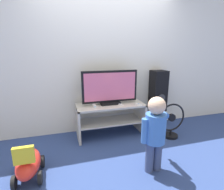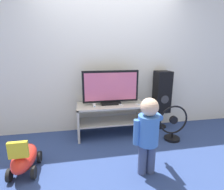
# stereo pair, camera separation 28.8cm
# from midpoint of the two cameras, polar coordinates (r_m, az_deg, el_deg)

# --- Properties ---
(ground_plane) EXTENTS (16.00, 16.00, 0.00)m
(ground_plane) POSITION_cam_midpoint_polar(r_m,az_deg,el_deg) (3.03, -2.00, -14.72)
(ground_plane) COLOR navy
(wall_back) EXTENTS (10.00, 0.06, 2.60)m
(wall_back) POSITION_cam_midpoint_polar(r_m,az_deg,el_deg) (3.21, -4.81, 11.23)
(wall_back) COLOR silver
(wall_back) RESTS_ON ground_plane
(tv_stand) EXTENTS (1.17, 0.49, 0.57)m
(tv_stand) POSITION_cam_midpoint_polar(r_m,az_deg,el_deg) (3.09, -3.21, -6.52)
(tv_stand) COLOR beige
(tv_stand) RESTS_ON ground_plane
(television) EXTENTS (0.96, 0.20, 0.58)m
(television) POSITION_cam_midpoint_polar(r_m,az_deg,el_deg) (2.97, -3.44, 2.31)
(television) COLOR black
(television) RESTS_ON tv_stand
(game_console) EXTENTS (0.05, 0.16, 0.04)m
(game_console) POSITION_cam_midpoint_polar(r_m,az_deg,el_deg) (2.93, -8.67, -3.41)
(game_console) COLOR white
(game_console) RESTS_ON tv_stand
(remote_primary) EXTENTS (0.10, 0.13, 0.03)m
(remote_primary) POSITION_cam_midpoint_polar(r_m,az_deg,el_deg) (3.00, 5.93, -3.08)
(remote_primary) COLOR white
(remote_primary) RESTS_ON tv_stand
(remote_secondary) EXTENTS (0.09, 0.13, 0.03)m
(remote_secondary) POSITION_cam_midpoint_polar(r_m,az_deg,el_deg) (2.97, -0.11, -3.13)
(remote_secondary) COLOR white
(remote_secondary) RESTS_ON tv_stand
(child) EXTENTS (0.36, 0.53, 0.96)m
(child) POSITION_cam_midpoint_polar(r_m,az_deg,el_deg) (2.15, 10.11, -10.79)
(child) COLOR #3F4C72
(child) RESTS_ON ground_plane
(speaker_tower) EXTENTS (0.28, 0.27, 1.10)m
(speaker_tower) POSITION_cam_midpoint_polar(r_m,az_deg,el_deg) (3.48, 12.54, 1.04)
(speaker_tower) COLOR black
(speaker_tower) RESTS_ON ground_plane
(floor_fan) EXTENTS (0.50, 0.26, 0.60)m
(floor_fan) POSITION_cam_midpoint_polar(r_m,az_deg,el_deg) (3.16, 16.34, -8.60)
(floor_fan) COLOR black
(floor_fan) RESTS_ON ground_plane
(ride_on_toy) EXTENTS (0.31, 0.58, 0.48)m
(ride_on_toy) POSITION_cam_midpoint_polar(r_m,az_deg,el_deg) (2.46, -28.92, -19.07)
(ride_on_toy) COLOR red
(ride_on_toy) RESTS_ON ground_plane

